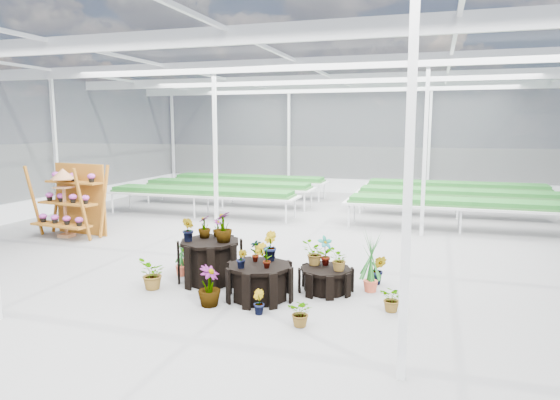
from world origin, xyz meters
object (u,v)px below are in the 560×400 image
(shelf_rack, at_px, (69,201))
(plinth_tall, at_px, (210,261))
(plinth_low, at_px, (326,280))
(bird_table, at_px, (65,203))
(plinth_mid, at_px, (260,282))

(shelf_rack, bearing_deg, plinth_tall, -17.70)
(plinth_tall, xyz_separation_m, plinth_low, (2.20, 0.10, -0.19))
(plinth_low, xyz_separation_m, shelf_rack, (-7.40, 2.31, 0.75))
(shelf_rack, relative_size, bird_table, 1.05)
(plinth_mid, relative_size, bird_table, 0.62)
(bird_table, bearing_deg, plinth_mid, -16.48)
(plinth_tall, height_order, shelf_rack, shelf_rack)
(plinth_low, bearing_deg, shelf_rack, 162.66)
(plinth_tall, bearing_deg, plinth_low, 2.60)
(plinth_low, xyz_separation_m, bird_table, (-7.49, 2.25, 0.70))
(plinth_mid, xyz_separation_m, bird_table, (-6.49, 2.95, 0.62))
(plinth_low, bearing_deg, bird_table, 163.26)
(plinth_mid, bearing_deg, shelf_rack, 154.81)
(plinth_mid, distance_m, plinth_low, 1.22)
(shelf_rack, height_order, bird_table, shelf_rack)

